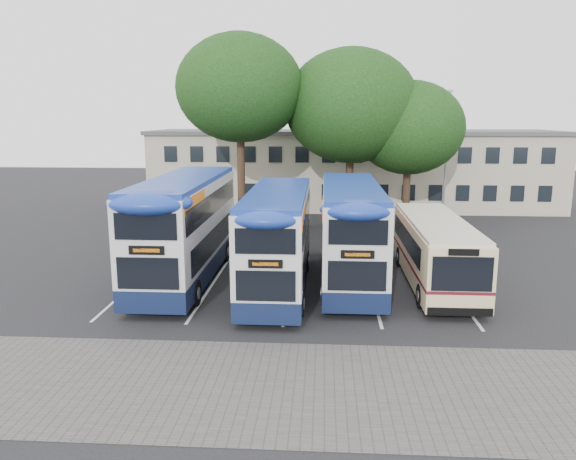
{
  "coord_description": "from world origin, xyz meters",
  "views": [
    {
      "loc": [
        -2.38,
        -19.28,
        7.37
      ],
      "look_at": [
        -3.92,
        5.0,
        2.4
      ],
      "focal_mm": 35.0,
      "sensor_mm": 36.0,
      "label": 1
    }
  ],
  "objects_px": {
    "lamp_post": "(446,150)",
    "bus_dd_right": "(351,228)",
    "bus_dd_left": "(185,224)",
    "bus_single": "(435,247)",
    "tree_right": "(409,128)",
    "tree_left": "(240,88)",
    "tree_mid": "(351,106)",
    "bus_dd_mid": "(278,235)"
  },
  "relations": [
    {
      "from": "bus_dd_left",
      "to": "bus_single",
      "type": "bearing_deg",
      "value": -0.06
    },
    {
      "from": "bus_single",
      "to": "bus_dd_mid",
      "type": "bearing_deg",
      "value": -170.2
    },
    {
      "from": "bus_dd_left",
      "to": "bus_dd_mid",
      "type": "xyz_separation_m",
      "value": [
        4.29,
        -1.2,
        -0.22
      ]
    },
    {
      "from": "lamp_post",
      "to": "bus_single",
      "type": "bearing_deg",
      "value": -103.02
    },
    {
      "from": "tree_left",
      "to": "bus_dd_mid",
      "type": "bearing_deg",
      "value": -74.83
    },
    {
      "from": "tree_right",
      "to": "bus_single",
      "type": "bearing_deg",
      "value": -92.42
    },
    {
      "from": "tree_left",
      "to": "lamp_post",
      "type": "bearing_deg",
      "value": 14.37
    },
    {
      "from": "lamp_post",
      "to": "tree_mid",
      "type": "height_order",
      "value": "tree_mid"
    },
    {
      "from": "tree_right",
      "to": "bus_dd_left",
      "type": "relative_size",
      "value": 0.86
    },
    {
      "from": "bus_dd_mid",
      "to": "lamp_post",
      "type": "bearing_deg",
      "value": 57.15
    },
    {
      "from": "lamp_post",
      "to": "tree_right",
      "type": "relative_size",
      "value": 0.94
    },
    {
      "from": "tree_mid",
      "to": "tree_right",
      "type": "xyz_separation_m",
      "value": [
        3.79,
        0.16,
        -1.4
      ]
    },
    {
      "from": "bus_dd_right",
      "to": "bus_dd_mid",
      "type": "bearing_deg",
      "value": -156.16
    },
    {
      "from": "bus_dd_right",
      "to": "tree_right",
      "type": "bearing_deg",
      "value": 71.52
    },
    {
      "from": "tree_right",
      "to": "bus_dd_right",
      "type": "relative_size",
      "value": 0.92
    },
    {
      "from": "tree_left",
      "to": "bus_dd_left",
      "type": "height_order",
      "value": "tree_left"
    },
    {
      "from": "bus_dd_left",
      "to": "tree_right",
      "type": "bearing_deg",
      "value": 47.93
    },
    {
      "from": "lamp_post",
      "to": "tree_left",
      "type": "relative_size",
      "value": 0.73
    },
    {
      "from": "bus_dd_right",
      "to": "lamp_post",
      "type": "bearing_deg",
      "value": 63.87
    },
    {
      "from": "tree_right",
      "to": "bus_single",
      "type": "xyz_separation_m",
      "value": [
        -0.55,
        -12.99,
        -4.93
      ]
    },
    {
      "from": "tree_left",
      "to": "bus_single",
      "type": "distance_m",
      "value": 16.91
    },
    {
      "from": "tree_right",
      "to": "tree_left",
      "type": "bearing_deg",
      "value": -170.83
    },
    {
      "from": "lamp_post",
      "to": "bus_dd_right",
      "type": "distance_m",
      "value": 16.42
    },
    {
      "from": "tree_left",
      "to": "bus_single",
      "type": "relative_size",
      "value": 1.27
    },
    {
      "from": "bus_dd_left",
      "to": "bus_single",
      "type": "xyz_separation_m",
      "value": [
        11.16,
        -0.01,
        -0.92
      ]
    },
    {
      "from": "tree_left",
      "to": "bus_dd_right",
      "type": "relative_size",
      "value": 1.18
    },
    {
      "from": "tree_right",
      "to": "bus_dd_right",
      "type": "distance_m",
      "value": 14.11
    },
    {
      "from": "tree_right",
      "to": "tree_mid",
      "type": "bearing_deg",
      "value": -177.54
    },
    {
      "from": "tree_mid",
      "to": "tree_right",
      "type": "distance_m",
      "value": 4.04
    },
    {
      "from": "bus_dd_left",
      "to": "lamp_post",
      "type": "bearing_deg",
      "value": 45.32
    },
    {
      "from": "bus_dd_mid",
      "to": "tree_left",
      "type": "bearing_deg",
      "value": 105.17
    },
    {
      "from": "tree_left",
      "to": "tree_right",
      "type": "relative_size",
      "value": 1.29
    },
    {
      "from": "bus_dd_left",
      "to": "bus_dd_mid",
      "type": "distance_m",
      "value": 4.46
    },
    {
      "from": "lamp_post",
      "to": "bus_dd_mid",
      "type": "height_order",
      "value": "lamp_post"
    },
    {
      "from": "tree_left",
      "to": "bus_dd_mid",
      "type": "distance_m",
      "value": 14.51
    },
    {
      "from": "bus_dd_mid",
      "to": "bus_single",
      "type": "distance_m",
      "value": 7.02
    },
    {
      "from": "bus_dd_mid",
      "to": "bus_dd_left",
      "type": "bearing_deg",
      "value": 164.37
    },
    {
      "from": "lamp_post",
      "to": "bus_dd_right",
      "type": "bearing_deg",
      "value": -116.13
    },
    {
      "from": "tree_left",
      "to": "bus_dd_left",
      "type": "relative_size",
      "value": 1.11
    },
    {
      "from": "bus_dd_left",
      "to": "bus_dd_mid",
      "type": "relative_size",
      "value": 1.09
    },
    {
      "from": "bus_dd_right",
      "to": "bus_single",
      "type": "bearing_deg",
      "value": -3.17
    },
    {
      "from": "tree_mid",
      "to": "bus_dd_mid",
      "type": "bearing_deg",
      "value": -104.57
    }
  ]
}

